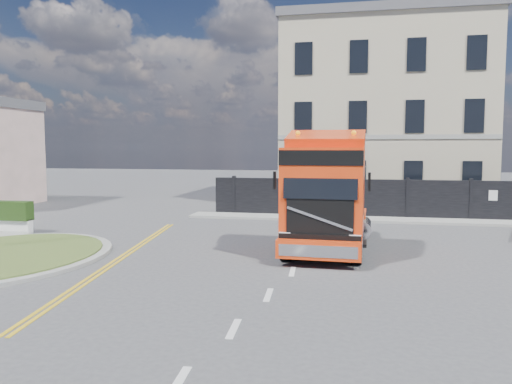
# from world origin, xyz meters

# --- Properties ---
(ground) EXTENTS (120.00, 120.00, 0.00)m
(ground) POSITION_xyz_m (0.00, 0.00, 0.00)
(ground) COLOR #424244
(ground) RESTS_ON ground
(hoarding_fence) EXTENTS (18.80, 0.25, 2.00)m
(hoarding_fence) POSITION_xyz_m (6.55, 9.00, 1.00)
(hoarding_fence) COLOR black
(hoarding_fence) RESTS_ON ground
(georgian_building) EXTENTS (12.30, 10.30, 12.80)m
(georgian_building) POSITION_xyz_m (6.00, 16.50, 5.77)
(georgian_building) COLOR #B1A58D
(georgian_building) RESTS_ON ground
(pavement_far) EXTENTS (20.00, 1.60, 0.12)m
(pavement_far) POSITION_xyz_m (6.00, 8.10, 0.06)
(pavement_far) COLOR gray
(pavement_far) RESTS_ON ground
(truck) EXTENTS (2.74, 6.88, 4.08)m
(truck) POSITION_xyz_m (3.44, 0.02, 1.83)
(truck) COLOR black
(truck) RESTS_ON ground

